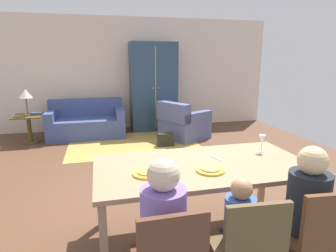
# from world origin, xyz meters

# --- Properties ---
(ground_plane) EXTENTS (7.09, 6.11, 0.02)m
(ground_plane) POSITION_xyz_m (0.00, 0.45, -0.01)
(ground_plane) COLOR brown
(back_wall) EXTENTS (7.09, 0.10, 2.70)m
(back_wall) POSITION_xyz_m (0.00, 3.56, 1.35)
(back_wall) COLOR beige
(back_wall) RESTS_ON ground_plane
(dining_table) EXTENTS (1.98, 1.02, 0.76)m
(dining_table) POSITION_xyz_m (0.07, -1.32, 0.70)
(dining_table) COLOR #A7805C
(dining_table) RESTS_ON ground_plane
(plate_near_man) EXTENTS (0.25, 0.25, 0.02)m
(plate_near_man) POSITION_xyz_m (-0.48, -1.44, 0.77)
(plate_near_man) COLOR yellow
(plate_near_man) RESTS_ON dining_table
(pizza_near_man) EXTENTS (0.17, 0.17, 0.01)m
(pizza_near_man) POSITION_xyz_m (-0.48, -1.44, 0.78)
(pizza_near_man) COLOR #E09344
(pizza_near_man) RESTS_ON plate_near_man
(plate_near_child) EXTENTS (0.25, 0.25, 0.02)m
(plate_near_child) POSITION_xyz_m (0.07, -1.50, 0.77)
(plate_near_child) COLOR gold
(plate_near_child) RESTS_ON dining_table
(pizza_near_child) EXTENTS (0.17, 0.17, 0.01)m
(pizza_near_child) POSITION_xyz_m (0.07, -1.50, 0.78)
(pizza_near_child) COLOR #E59953
(pizza_near_child) RESTS_ON plate_near_child
(wine_glass) EXTENTS (0.07, 0.07, 0.19)m
(wine_glass) POSITION_xyz_m (0.78, -1.14, 0.89)
(wine_glass) COLOR silver
(wine_glass) RESTS_ON dining_table
(fork) EXTENTS (0.04, 0.15, 0.01)m
(fork) POSITION_xyz_m (-0.23, -1.37, 0.76)
(fork) COLOR silver
(fork) RESTS_ON dining_table
(knife) EXTENTS (0.05, 0.17, 0.01)m
(knife) POSITION_xyz_m (0.24, -1.22, 0.76)
(knife) COLOR silver
(knife) RESTS_ON dining_table
(person_man) EXTENTS (0.30, 0.40, 1.11)m
(person_man) POSITION_xyz_m (-0.48, -2.01, 0.51)
(person_man) COLOR navy
(person_man) RESTS_ON ground_plane
(dining_chair_child) EXTENTS (0.45, 0.45, 0.87)m
(dining_chair_child) POSITION_xyz_m (0.06, -2.19, 0.49)
(dining_chair_child) COLOR brown
(dining_chair_child) RESTS_ON ground_plane
(person_child) EXTENTS (0.22, 0.29, 0.92)m
(person_child) POSITION_xyz_m (0.07, -2.02, 0.43)
(person_child) COLOR #2D403F
(person_child) RESTS_ON ground_plane
(dining_chair_woman) EXTENTS (0.46, 0.46, 0.87)m
(dining_chair_woman) POSITION_xyz_m (0.60, -2.19, 0.49)
(dining_chair_woman) COLOR brown
(dining_chair_woman) RESTS_ON ground_plane
(person_woman) EXTENTS (0.30, 0.41, 1.11)m
(person_woman) POSITION_xyz_m (0.61, -2.01, 0.51)
(person_woman) COLOR #2B2C51
(person_woman) RESTS_ON ground_plane
(area_rug) EXTENTS (2.60, 1.80, 0.01)m
(area_rug) POSITION_xyz_m (-0.19, 2.01, 0.00)
(area_rug) COLOR #B38E43
(area_rug) RESTS_ON ground_plane
(couch) EXTENTS (1.65, 0.86, 0.82)m
(couch) POSITION_xyz_m (-1.13, 2.87, 0.30)
(couch) COLOR #3E4E85
(couch) RESTS_ON ground_plane
(armchair) EXTENTS (1.16, 1.15, 0.82)m
(armchair) POSITION_xyz_m (0.93, 2.19, 0.32)
(armchair) COLOR slate
(armchair) RESTS_ON ground_plane
(armoire) EXTENTS (1.10, 0.59, 2.10)m
(armoire) POSITION_xyz_m (0.47, 3.17, 1.05)
(armoire) COLOR navy
(armoire) RESTS_ON ground_plane
(side_table) EXTENTS (0.56, 0.56, 0.58)m
(side_table) POSITION_xyz_m (-2.27, 2.61, 0.38)
(side_table) COLOR #4D441B
(side_table) RESTS_ON ground_plane
(table_lamp) EXTENTS (0.26, 0.26, 0.54)m
(table_lamp) POSITION_xyz_m (-2.27, 2.61, 1.01)
(table_lamp) COLOR brown
(table_lamp) RESTS_ON side_table
(book_lower) EXTENTS (0.22, 0.16, 0.03)m
(book_lower) POSITION_xyz_m (-2.10, 2.66, 0.59)
(book_lower) COLOR #943A25
(book_lower) RESTS_ON side_table
(book_upper) EXTENTS (0.22, 0.16, 0.03)m
(book_upper) POSITION_xyz_m (-2.10, 2.65, 0.62)
(book_upper) COLOR #2B4F82
(book_upper) RESTS_ON book_lower
(handbag) EXTENTS (0.32, 0.16, 0.26)m
(handbag) POSITION_xyz_m (0.43, 1.71, 0.13)
(handbag) COLOR black
(handbag) RESTS_ON ground_plane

